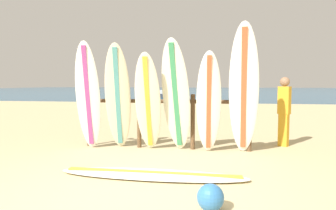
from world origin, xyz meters
The scene contains 13 objects.
ground_plane centered at (0.00, 0.00, 0.00)m, with size 120.00×120.00×0.00m, color #CCB784.
ocean_water centered at (0.00, 58.00, 0.00)m, with size 120.00×80.00×0.01m, color #1E5984.
surfboard_rack centered at (0.02, 2.99, 0.73)m, with size 3.50×0.09×1.14m.
surfboard_leaning_far_left centered at (-1.50, 2.58, 1.10)m, with size 0.56×0.60×2.19m.
surfboard_leaning_left centered at (-0.92, 2.73, 1.08)m, with size 0.61×0.71×2.16m.
surfboard_leaning_center_left centered at (-0.26, 2.58, 0.97)m, with size 0.56×0.81×1.95m.
surfboard_leaning_center centered at (0.29, 2.68, 1.11)m, with size 0.65×0.79×2.21m.
surfboard_leaning_center_right centered at (0.93, 2.58, 0.98)m, with size 0.50×0.71×1.95m.
surfboard_leaning_right centered at (1.58, 2.65, 1.23)m, with size 0.60×0.75×2.46m.
surfboard_lying_on_sand centered at (0.18, 1.01, 0.04)m, with size 2.80×0.58×0.08m.
beachgoer_standing centered at (2.50, 3.63, 0.82)m, with size 0.28×0.26×1.50m.
small_boat_offshore centered at (-4.40, 26.01, 0.26)m, with size 3.10×1.05×0.71m.
beach_ball centered at (1.05, -0.05, 0.15)m, with size 0.29×0.29×0.29m, color #3372B2.
Camera 1 is at (1.14, -3.26, 1.36)m, focal length 32.81 mm.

